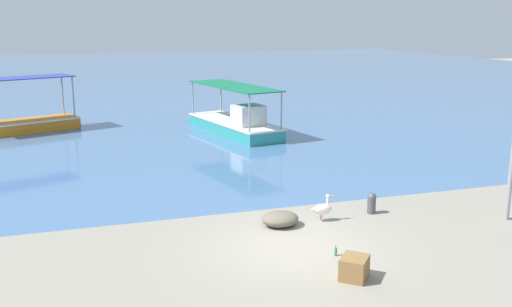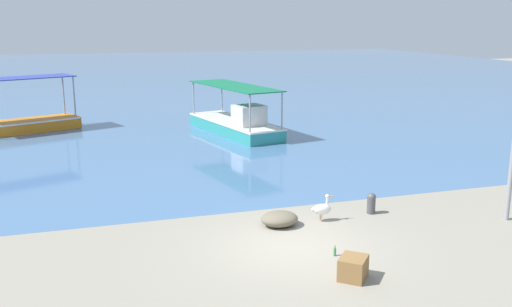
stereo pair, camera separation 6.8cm
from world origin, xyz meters
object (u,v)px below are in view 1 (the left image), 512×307
object	(u,v)px
mooring_bollard	(372,202)
net_pile	(280,219)
fishing_boat_near_right	(236,122)
glass_bottle	(336,252)
pelican	(323,209)
cargo_crate	(354,268)
fishing_boat_center	(19,123)

from	to	relation	value
mooring_bollard	net_pile	distance (m)	3.02
fishing_boat_near_right	glass_bottle	distance (m)	15.96
pelican	mooring_bollard	xyz separation A→B (m)	(1.70, 0.18, -0.03)
mooring_bollard	net_pile	xyz separation A→B (m)	(-3.01, -0.18, -0.13)
net_pile	cargo_crate	size ratio (longest dim) A/B	1.58
glass_bottle	net_pile	bearing A→B (deg)	103.81
fishing_boat_center	cargo_crate	bearing A→B (deg)	-67.53
net_pile	glass_bottle	bearing A→B (deg)	-76.19
pelican	mooring_bollard	size ratio (longest dim) A/B	1.25
pelican	mooring_bollard	bearing A→B (deg)	5.89
pelican	cargo_crate	world-z (taller)	pelican
fishing_boat_near_right	fishing_boat_center	bearing A→B (deg)	160.61
net_pile	cargo_crate	world-z (taller)	cargo_crate
fishing_boat_center	glass_bottle	distance (m)	21.49
cargo_crate	glass_bottle	xyz separation A→B (m)	(0.15, 1.29, -0.15)
pelican	glass_bottle	xyz separation A→B (m)	(-0.72, -2.42, -0.27)
fishing_boat_near_right	cargo_crate	size ratio (longest dim) A/B	10.49
pelican	glass_bottle	bearing A→B (deg)	-106.57
mooring_bollard	cargo_crate	xyz separation A→B (m)	(-2.57, -3.88, -0.09)
fishing_boat_center	glass_bottle	xyz separation A→B (m)	(8.79, -19.60, -0.41)
mooring_bollard	glass_bottle	bearing A→B (deg)	-132.98
fishing_boat_near_right	net_pile	bearing A→B (deg)	-100.39
fishing_boat_near_right	glass_bottle	xyz separation A→B (m)	(-1.87, -15.85, -0.48)
cargo_crate	mooring_bollard	bearing A→B (deg)	56.48
fishing_boat_center	mooring_bollard	distance (m)	20.37
cargo_crate	fishing_boat_center	bearing A→B (deg)	112.47
fishing_boat_center	pelican	distance (m)	19.64
cargo_crate	glass_bottle	size ratio (longest dim) A/B	2.52
fishing_boat_near_right	pelican	size ratio (longest dim) A/B	8.88
fishing_boat_center	pelican	bearing A→B (deg)	-61.03
fishing_boat_center	cargo_crate	world-z (taller)	fishing_boat_center
mooring_bollard	pelican	bearing A→B (deg)	-174.11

